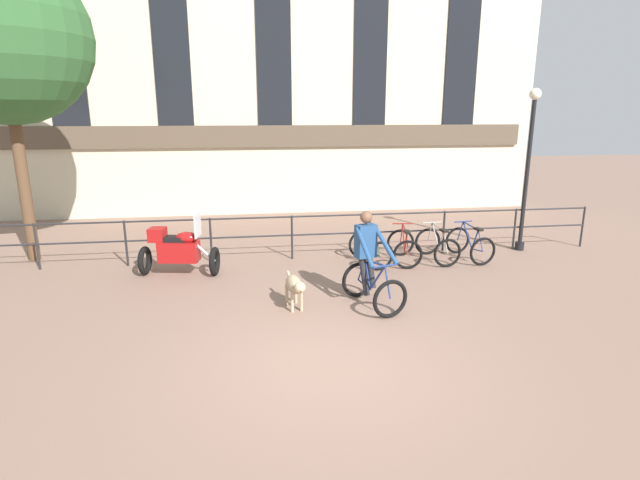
% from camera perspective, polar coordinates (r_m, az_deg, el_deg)
% --- Properties ---
extents(ground_plane, '(60.00, 60.00, 0.00)m').
position_cam_1_polar(ground_plane, '(7.12, 0.89, -14.15)').
color(ground_plane, '#846656').
extents(canal_railing, '(15.05, 0.05, 1.05)m').
position_cam_1_polar(canal_railing, '(11.72, -3.23, 1.18)').
color(canal_railing, '#232326').
rests_on(canal_railing, ground_plane).
extents(building_facade, '(18.00, 0.72, 9.46)m').
position_cam_1_polar(building_facade, '(17.22, -5.33, 18.82)').
color(building_facade, beige).
rests_on(building_facade, ground_plane).
extents(cyclist_with_bike, '(0.99, 1.32, 1.70)m').
position_cam_1_polar(cyclist_with_bike, '(8.96, 5.73, -2.75)').
color(cyclist_with_bike, black).
rests_on(cyclist_with_bike, ground_plane).
extents(dog, '(0.35, 1.04, 0.62)m').
position_cam_1_polar(dog, '(8.82, -2.90, -5.26)').
color(dog, tan).
rests_on(dog, ground_plane).
extents(parked_motorcycle, '(1.71, 0.90, 1.35)m').
position_cam_1_polar(parked_motorcycle, '(11.00, -15.90, -1.06)').
color(parked_motorcycle, black).
rests_on(parked_motorcycle, ground_plane).
extents(parked_bicycle_near_lamp, '(0.83, 1.20, 0.86)m').
position_cam_1_polar(parked_bicycle_near_lamp, '(11.47, 5.78, -0.98)').
color(parked_bicycle_near_lamp, black).
rests_on(parked_bicycle_near_lamp, ground_plane).
extents(parked_bicycle_mid_left, '(0.82, 1.20, 0.86)m').
position_cam_1_polar(parked_bicycle_mid_left, '(11.69, 9.59, -0.82)').
color(parked_bicycle_mid_left, black).
rests_on(parked_bicycle_mid_left, ground_plane).
extents(parked_bicycle_mid_right, '(0.73, 1.15, 0.86)m').
position_cam_1_polar(parked_bicycle_mid_right, '(11.96, 13.25, -0.66)').
color(parked_bicycle_mid_right, black).
rests_on(parked_bicycle_mid_right, ground_plane).
extents(parked_bicycle_far_end, '(0.81, 1.19, 0.86)m').
position_cam_1_polar(parked_bicycle_far_end, '(12.27, 16.74, -0.50)').
color(parked_bicycle_far_end, black).
rests_on(parked_bicycle_far_end, ground_plane).
extents(street_lamp, '(0.28, 0.28, 3.93)m').
position_cam_1_polar(street_lamp, '(13.23, 22.70, 8.27)').
color(street_lamp, black).
rests_on(street_lamp, ground_plane).
extents(tree_canalside_left, '(3.68, 3.68, 6.77)m').
position_cam_1_polar(tree_canalside_left, '(13.26, -32.59, 18.89)').
color(tree_canalside_left, brown).
rests_on(tree_canalside_left, ground_plane).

